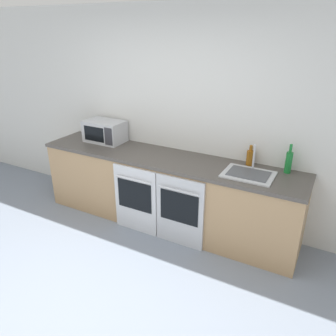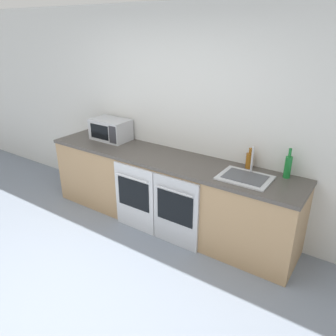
# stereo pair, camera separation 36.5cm
# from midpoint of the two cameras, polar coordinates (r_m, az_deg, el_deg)

# --- Properties ---
(ground_plane) EXTENTS (16.00, 16.00, 0.00)m
(ground_plane) POSITION_cam_midpoint_polar(r_m,az_deg,el_deg) (3.32, -19.48, -22.79)
(ground_plane) COLOR gray
(wall_back) EXTENTS (10.00, 0.06, 2.60)m
(wall_back) POSITION_cam_midpoint_polar(r_m,az_deg,el_deg) (4.08, -0.64, 8.73)
(wall_back) COLOR silver
(wall_back) RESTS_ON ground_plane
(counter_back) EXTENTS (3.29, 0.67, 0.90)m
(counter_back) POSITION_cam_midpoint_polar(r_m,az_deg,el_deg) (4.09, -3.01, -4.00)
(counter_back) COLOR tan
(counter_back) RESTS_ON ground_plane
(oven_left) EXTENTS (0.58, 0.06, 0.84)m
(oven_left) POSITION_cam_midpoint_polar(r_m,az_deg,el_deg) (3.97, -8.34, -5.53)
(oven_left) COLOR silver
(oven_left) RESTS_ON ground_plane
(oven_right) EXTENTS (0.58, 0.06, 0.84)m
(oven_right) POSITION_cam_midpoint_polar(r_m,az_deg,el_deg) (3.68, -0.83, -7.70)
(oven_right) COLOR #B7BABF
(oven_right) RESTS_ON ground_plane
(microwave) EXTENTS (0.53, 0.34, 0.28)m
(microwave) POSITION_cam_midpoint_polar(r_m,az_deg,el_deg) (4.53, -13.23, 6.21)
(microwave) COLOR #B7BABF
(microwave) RESTS_ON counter_back
(bottle_green) EXTENTS (0.07, 0.07, 0.32)m
(bottle_green) POSITION_cam_midpoint_polar(r_m,az_deg,el_deg) (3.60, 17.61, 0.99)
(bottle_green) COLOR #19722D
(bottle_green) RESTS_ON counter_back
(bottle_amber) EXTENTS (0.08, 0.08, 0.23)m
(bottle_amber) POSITION_cam_midpoint_polar(r_m,az_deg,el_deg) (3.72, 11.41, 1.79)
(bottle_amber) COLOR #8C5114
(bottle_amber) RESTS_ON counter_back
(sink) EXTENTS (0.52, 0.40, 0.29)m
(sink) POSITION_cam_midpoint_polar(r_m,az_deg,el_deg) (3.49, 11.00, -1.01)
(sink) COLOR #B7BABF
(sink) RESTS_ON counter_back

